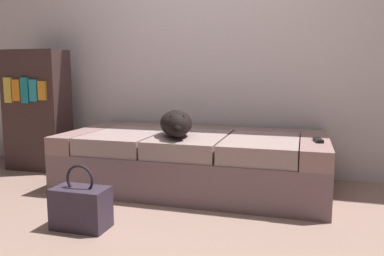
{
  "coord_description": "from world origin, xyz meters",
  "views": [
    {
      "loc": [
        0.81,
        -1.8,
        0.89
      ],
      "look_at": [
        0.0,
        0.97,
        0.48
      ],
      "focal_mm": 35.92,
      "sensor_mm": 36.0,
      "label": 1
    }
  ],
  "objects_px": {
    "couch": "(194,161)",
    "handbag": "(81,207)",
    "bookshelf": "(37,110)",
    "tv_remote": "(318,140)",
    "dog_dark": "(176,124)"
  },
  "relations": [
    {
      "from": "couch",
      "to": "handbag",
      "type": "relative_size",
      "value": 5.27
    },
    {
      "from": "bookshelf",
      "to": "couch",
      "type": "bearing_deg",
      "value": -6.39
    },
    {
      "from": "handbag",
      "to": "bookshelf",
      "type": "distance_m",
      "value": 1.67
    },
    {
      "from": "tv_remote",
      "to": "bookshelf",
      "type": "xyz_separation_m",
      "value": [
        -2.47,
        0.28,
        0.11
      ]
    },
    {
      "from": "dog_dark",
      "to": "tv_remote",
      "type": "xyz_separation_m",
      "value": [
        0.99,
        0.08,
        -0.09
      ]
    },
    {
      "from": "bookshelf",
      "to": "handbag",
      "type": "bearing_deg",
      "value": -44.45
    },
    {
      "from": "couch",
      "to": "bookshelf",
      "type": "height_order",
      "value": "bookshelf"
    },
    {
      "from": "bookshelf",
      "to": "dog_dark",
      "type": "bearing_deg",
      "value": -13.5
    },
    {
      "from": "tv_remote",
      "to": "handbag",
      "type": "bearing_deg",
      "value": -157.15
    },
    {
      "from": "tv_remote",
      "to": "couch",
      "type": "bearing_deg",
      "value": 163.39
    },
    {
      "from": "couch",
      "to": "bookshelf",
      "type": "distance_m",
      "value": 1.6
    },
    {
      "from": "dog_dark",
      "to": "bookshelf",
      "type": "height_order",
      "value": "bookshelf"
    },
    {
      "from": "handbag",
      "to": "bookshelf",
      "type": "xyz_separation_m",
      "value": [
        -1.15,
        1.13,
        0.43
      ]
    },
    {
      "from": "dog_dark",
      "to": "tv_remote",
      "type": "bearing_deg",
      "value": 4.42
    },
    {
      "from": "dog_dark",
      "to": "couch",
      "type": "bearing_deg",
      "value": 65.68
    }
  ]
}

